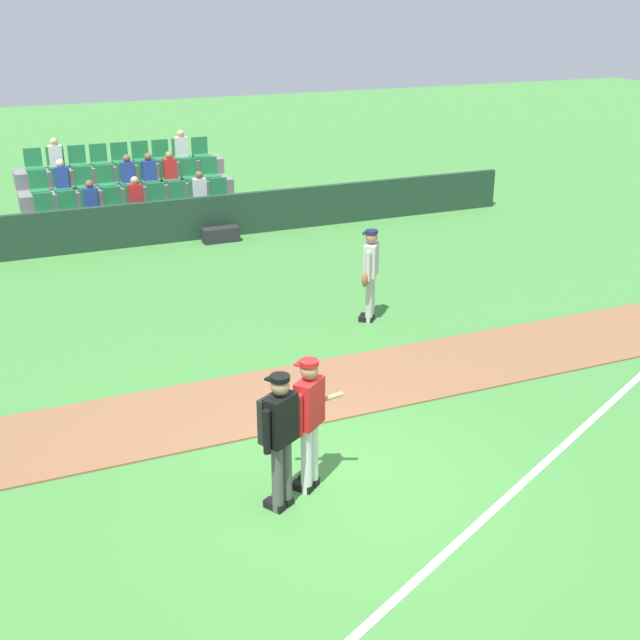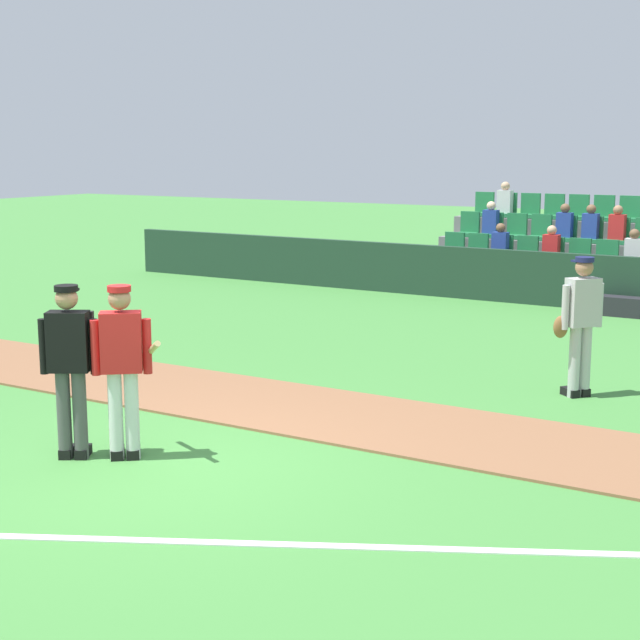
% 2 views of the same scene
% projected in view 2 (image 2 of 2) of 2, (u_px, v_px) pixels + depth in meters
% --- Properties ---
extents(ground_plane, '(80.00, 80.00, 0.00)m').
position_uv_depth(ground_plane, '(155.00, 466.00, 9.42)').
color(ground_plane, '#42843A').
extents(infield_dirt_path, '(28.00, 1.99, 0.03)m').
position_uv_depth(infield_dirt_path, '(290.00, 407.00, 11.49)').
color(infield_dirt_path, brown).
rests_on(infield_dirt_path, ground).
extents(foul_line_chalk, '(10.75, 5.51, 0.01)m').
position_uv_depth(foul_line_chalk, '(408.00, 548.00, 7.48)').
color(foul_line_chalk, white).
rests_on(foul_line_chalk, ground).
extents(dugout_fence, '(20.00, 0.16, 1.06)m').
position_uv_depth(dugout_fence, '(535.00, 278.00, 18.94)').
color(dugout_fence, '#1E3828').
rests_on(dugout_fence, ground).
extents(stadium_bleachers, '(5.55, 2.95, 2.30)m').
position_uv_depth(stadium_bleachers, '(563.00, 263.00, 20.50)').
color(stadium_bleachers, slate).
rests_on(stadium_bleachers, ground).
extents(batter_red_jersey, '(0.72, 0.69, 1.76)m').
position_uv_depth(batter_red_jersey, '(123.00, 365.00, 9.47)').
color(batter_red_jersey, silver).
rests_on(batter_red_jersey, ground).
extents(umpire_home_plate, '(0.54, 0.45, 1.76)m').
position_uv_depth(umpire_home_plate, '(70.00, 361.00, 9.50)').
color(umpire_home_plate, '#4C4C4C').
rests_on(umpire_home_plate, ground).
extents(runner_grey_jersey, '(0.52, 0.54, 1.76)m').
position_uv_depth(runner_grey_jersey, '(580.00, 321.00, 11.86)').
color(runner_grey_jersey, '#B2B2B2').
rests_on(runner_grey_jersey, ground).
extents(equipment_bag, '(0.90, 0.36, 0.36)m').
position_uv_depth(equipment_bag, '(618.00, 306.00, 17.74)').
color(equipment_bag, '#232328').
rests_on(equipment_bag, ground).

